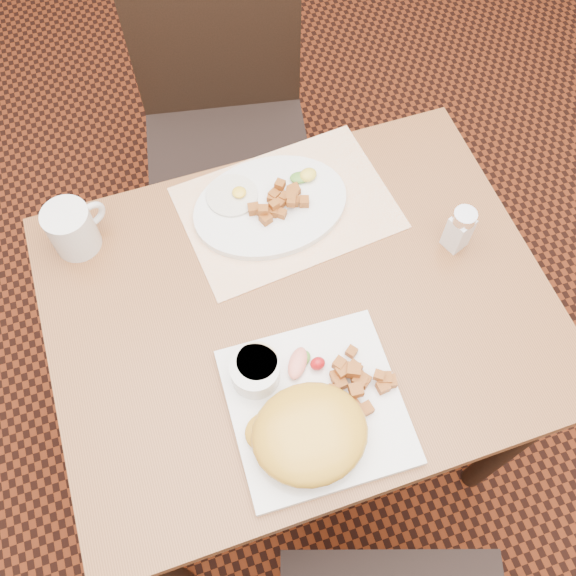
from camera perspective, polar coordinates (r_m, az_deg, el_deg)
The scene contains 15 objects.
ground at distance 1.86m, azimuth 0.71°, elevation -11.80°, with size 8.00×8.00×0.00m, color black.
table at distance 1.26m, azimuth 1.03°, elevation -3.75°, with size 0.90×0.70×0.75m.
chair_far at distance 1.71m, azimuth -5.69°, elevation 14.95°, with size 0.49×0.50×0.97m.
placemat at distance 1.26m, azimuth -0.07°, elevation 7.15°, with size 0.40×0.28×0.00m, color white.
plate_square at distance 1.08m, azimuth 2.50°, elevation -10.46°, with size 0.28×0.28×0.02m, color silver.
plate_oval at distance 1.26m, azimuth -1.57°, elevation 7.29°, with size 0.30×0.23×0.02m, color silver, non-canonical shape.
hollandaise_mound at distance 1.03m, azimuth 1.84°, elevation -12.85°, with size 0.19×0.17×0.07m.
ramekin at distance 1.07m, azimuth -2.93°, elevation -7.38°, with size 0.08×0.08×0.05m.
garnish_sq at distance 1.09m, azimuth 1.33°, elevation -6.64°, with size 0.07×0.07×0.03m.
fried_egg at distance 1.26m, azimuth -4.92°, elevation 8.23°, with size 0.10×0.10×0.02m.
garnish_ov at distance 1.28m, azimuth 1.50°, elevation 9.93°, with size 0.06×0.04×0.02m.
salt_shaker at distance 1.22m, azimuth 15.01°, elevation 5.11°, with size 0.05×0.05×0.10m.
coffee_mug at distance 1.25m, azimuth -18.59°, elevation 5.03°, with size 0.11×0.09×0.10m.
home_fries_sq at distance 1.08m, azimuth 6.24°, elevation -8.13°, with size 0.12×0.12×0.04m.
home_fries_ov at distance 1.24m, azimuth -0.75°, elevation 7.65°, with size 0.12×0.08×0.03m.
Camera 1 is at (-0.19, -0.48, 1.79)m, focal length 40.00 mm.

